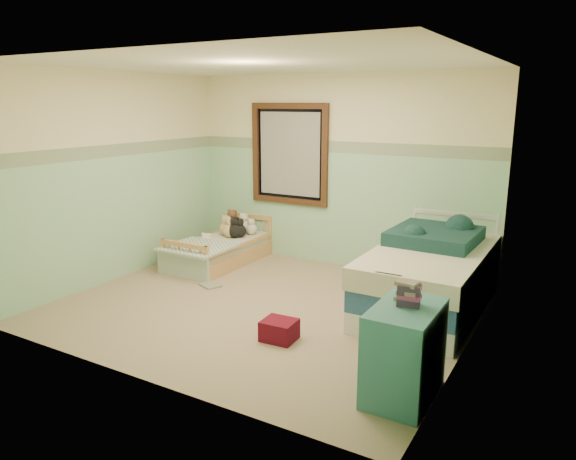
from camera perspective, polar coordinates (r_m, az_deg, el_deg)
The scene contains 30 objects.
floor at distance 5.82m, azimuth -2.61°, elevation -8.19°, with size 4.20×3.60×0.02m, color gray.
ceiling at distance 5.42m, azimuth -2.91°, elevation 17.40°, with size 4.20×3.60×0.02m, color white.
wall_back at distance 7.04m, azimuth 5.25°, elevation 6.19°, with size 4.20×0.04×2.50m, color beige.
wall_front at distance 4.11m, azimuth -16.46°, elevation 0.46°, with size 4.20×0.04×2.50m, color beige.
wall_left at distance 6.84m, azimuth -17.78°, elevation 5.39°, with size 0.04×3.60×2.50m, color beige.
wall_right at distance 4.70m, azimuth 19.31°, elevation 1.83°, with size 0.04×3.60×2.50m, color beige.
wainscot_mint at distance 7.11m, azimuth 5.11°, elevation 2.18°, with size 4.20×0.01×1.50m, color #A0CEAE.
border_strip at distance 7.00m, azimuth 5.25°, elevation 8.82°, with size 4.20×0.01×0.15m, color #3E613C.
window_frame at distance 7.31m, azimuth 0.12°, elevation 8.09°, with size 1.16×0.06×1.36m, color #351E12.
window_blinds at distance 7.32m, azimuth 0.16°, elevation 8.09°, with size 0.92×0.01×1.12m, color beige.
toddler_bed_frame at distance 7.35m, azimuth -7.22°, elevation -2.75°, with size 0.75×1.50×0.19m, color #C5854C.
toddler_mattress at distance 7.31m, azimuth -7.25°, elevation -1.57°, with size 0.69×1.44×0.12m, color silver.
patchwork_quilt at distance 6.93m, azimuth -9.61°, elevation -1.83°, with size 0.82×0.75×0.03m, color #6093BE.
plush_bed_brown at distance 7.74m, azimuth -5.94°, elevation 0.62°, with size 0.22×0.22×0.22m, color brown.
plush_bed_white at distance 7.63m, azimuth -4.72°, elevation 0.36°, with size 0.20×0.20×0.20m, color silver.
plush_bed_tan at distance 7.54m, azimuth -6.61°, elevation 0.15°, with size 0.19×0.19×0.19m, color #D9B980.
plush_bed_dark at distance 7.41m, azimuth -5.18°, elevation -0.09°, with size 0.18×0.18×0.18m, color black.
plush_floor_cream at distance 7.51m, azimuth -8.62°, elevation -2.19°, with size 0.26×0.26×0.26m, color white.
plush_floor_tan at distance 7.25m, azimuth -12.68°, elevation -2.94°, with size 0.25×0.25×0.25m, color #D9B980.
twin_bed_frame at distance 5.88m, azimuth 14.70°, elevation -7.15°, with size 1.02×2.04×0.22m, color white.
twin_boxspring at distance 5.81m, azimuth 14.83°, elevation -5.12°, with size 1.02×2.04×0.22m, color navy.
twin_mattress at distance 5.74m, azimuth 14.96°, elevation -3.04°, with size 1.06×2.09×0.22m, color beige.
teal_blanket at distance 5.99m, azimuth 15.37°, elevation -0.60°, with size 0.87×0.92×0.14m, color black.
dresser at distance 4.11m, azimuth 12.30°, elevation -12.60°, with size 0.44×0.71×0.71m, color teal.
book_stack at distance 3.97m, azimuth 12.77°, elevation -6.77°, with size 0.16×0.13×0.16m, color #542C30.
red_pillow at distance 5.00m, azimuth -0.94°, elevation -10.62°, with size 0.30×0.27×0.19m, color maroon.
floor_book at distance 6.48m, azimuth -8.29°, elevation -5.83°, with size 0.25×0.19×0.02m, color gold.
extra_plush_0 at distance 7.55m, azimuth -3.92°, elevation 0.09°, with size 0.16×0.16×0.16m, color silver.
extra_plush_1 at distance 7.40m, azimuth -5.77°, elevation -0.05°, with size 0.20×0.20×0.20m, color black.
extra_plush_2 at distance 7.42m, azimuth -6.18°, elevation -0.05°, with size 0.20×0.20×0.20m, color #D9B980.
Camera 1 is at (2.94, -4.54, 2.14)m, focal length 33.34 mm.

